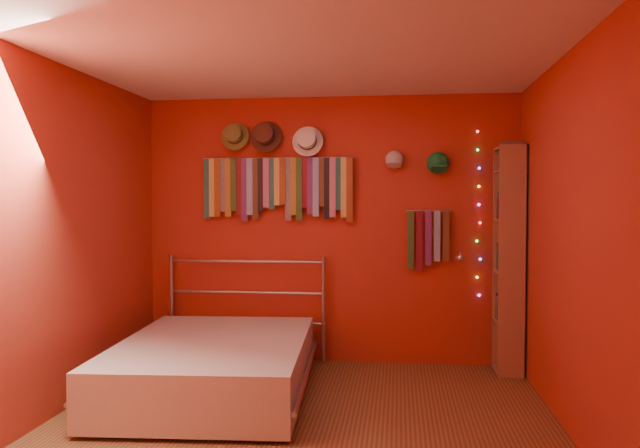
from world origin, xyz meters
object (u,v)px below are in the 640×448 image
at_px(tie_rack, 277,185).
at_px(bookshelf, 514,258).
at_px(reading_lamp, 460,258).
at_px(bed, 214,365).

xyz_separation_m(tie_rack, bookshelf, (2.15, -0.15, -0.65)).
relative_size(reading_lamp, bookshelf, 0.15).
bearing_deg(reading_lamp, bookshelf, 1.95).
height_order(tie_rack, bed, tie_rack).
xyz_separation_m(tie_rack, reading_lamp, (1.68, -0.17, -0.65)).
bearing_deg(bookshelf, bed, -159.21).
bearing_deg(tie_rack, bed, -105.11).
height_order(reading_lamp, bookshelf, bookshelf).
relative_size(tie_rack, bookshelf, 0.72).
relative_size(tie_rack, reading_lamp, 4.75).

